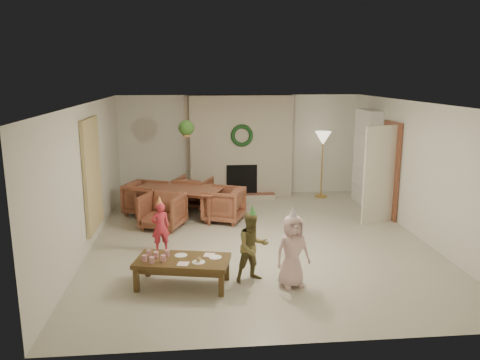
{
  "coord_description": "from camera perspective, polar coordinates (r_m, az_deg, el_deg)",
  "views": [
    {
      "loc": [
        -1.12,
        -8.28,
        2.99
      ],
      "look_at": [
        -0.3,
        0.4,
        1.05
      ],
      "focal_mm": 35.59,
      "sensor_mm": 36.0,
      "label": 1
    }
  ],
  "objects": [
    {
      "name": "wall_left",
      "position": [
        8.66,
        -17.82,
        0.35
      ],
      "size": [
        0.0,
        7.0,
        7.0
      ],
      "primitive_type": "plane",
      "rotation": [
        1.57,
        0.0,
        1.57
      ],
      "color": "silver",
      "rests_on": "floor"
    },
    {
      "name": "dining_table",
      "position": [
        10.23,
        -7.3,
        -2.68
      ],
      "size": [
        2.07,
        1.62,
        0.64
      ],
      "primitive_type": "imported",
      "rotation": [
        0.0,
        0.0,
        -0.38
      ],
      "color": "brown",
      "rests_on": "floor"
    },
    {
      "name": "coffee_leg_fl",
      "position": [
        6.96,
        -12.32,
        -11.64
      ],
      "size": [
        0.08,
        0.08,
        0.35
      ],
      "primitive_type": "cube",
      "rotation": [
        0.0,
        0.0,
        -0.21
      ],
      "color": "#533B1B",
      "rests_on": "floor"
    },
    {
      "name": "floor_lamp_shade",
      "position": [
        11.79,
        9.93,
        4.95
      ],
      "size": [
        0.39,
        0.39,
        0.33
      ],
      "primitive_type": "cone",
      "rotation": [
        3.14,
        0.0,
        0.0
      ],
      "color": "beige",
      "rests_on": "floor_lamp_post"
    },
    {
      "name": "bookshelf_shelf_d",
      "position": [
        11.37,
        14.99,
        5.35
      ],
      "size": [
        0.3,
        0.92,
        0.03
      ],
      "primitive_type": "cube",
      "color": "white",
      "rests_on": "bookshelf_carcass"
    },
    {
      "name": "coffee_table_apron",
      "position": [
        6.98,
        -6.89,
        -10.15
      ],
      "size": [
        1.31,
        0.8,
        0.08
      ],
      "primitive_type": "cube",
      "rotation": [
        0.0,
        0.0,
        -0.21
      ],
      "color": "#533B1B",
      "rests_on": "floor"
    },
    {
      "name": "hanging_plant_pot",
      "position": [
        9.85,
        -6.44,
        5.53
      ],
      "size": [
        0.16,
        0.16,
        0.12
      ],
      "primitive_type": "cylinder",
      "color": "#A06433",
      "rests_on": "hanging_plant_cord"
    },
    {
      "name": "fireplace_hearth",
      "position": [
        11.66,
        0.28,
        -2.01
      ],
      "size": [
        1.6,
        0.3,
        0.12
      ],
      "primitive_type": "cube",
      "color": "maroon",
      "rests_on": "floor"
    },
    {
      "name": "cup_a",
      "position": [
        6.92,
        -11.39,
        -9.2
      ],
      "size": [
        0.08,
        0.08,
        0.09
      ],
      "primitive_type": "cylinder",
      "rotation": [
        0.0,
        0.0,
        -0.21
      ],
      "color": "silver",
      "rests_on": "coffee_table_top"
    },
    {
      "name": "child_plaid",
      "position": [
        7.03,
        1.52,
        -8.03
      ],
      "size": [
        0.6,
        0.53,
        1.04
      ],
      "primitive_type": "imported",
      "rotation": [
        0.0,
        0.0,
        0.31
      ],
      "color": "#995429",
      "rests_on": "floor"
    },
    {
      "name": "party_hat_red",
      "position": [
        8.16,
        -9.64,
        -2.44
      ],
      "size": [
        0.13,
        0.13,
        0.16
      ],
      "primitive_type": "cone",
      "rotation": [
        0.0,
        0.0,
        -0.08
      ],
      "color": "gold",
      "rests_on": "child_red"
    },
    {
      "name": "napkin_left",
      "position": [
        6.77,
        -6.85,
        -9.94
      ],
      "size": [
        0.18,
        0.18,
        0.01
      ],
      "primitive_type": "cube",
      "rotation": [
        0.0,
        0.0,
        -0.21
      ],
      "color": "#FDBAC6",
      "rests_on": "coffee_table_top"
    },
    {
      "name": "floor_lamp_base",
      "position": [
        12.07,
        9.67,
        -1.9
      ],
      "size": [
        0.3,
        0.3,
        0.03
      ],
      "primitive_type": "cylinder",
      "color": "gold",
      "rests_on": "floor"
    },
    {
      "name": "dining_chair_left",
      "position": [
        10.56,
        -11.28,
        -2.15
      ],
      "size": [
        1.0,
        0.99,
        0.71
      ],
      "primitive_type": "imported",
      "rotation": [
        0.0,
        0.0,
        1.19
      ],
      "color": "brown",
      "rests_on": "floor"
    },
    {
      "name": "door_frame",
      "position": [
        10.5,
        17.57,
        1.15
      ],
      "size": [
        0.05,
        0.86,
        2.04
      ],
      "primitive_type": "cube",
      "color": "brown",
      "rests_on": "floor"
    },
    {
      "name": "cup_c",
      "position": [
        6.84,
        -10.53,
        -9.42
      ],
      "size": [
        0.08,
        0.08,
        0.09
      ],
      "primitive_type": "cylinder",
      "rotation": [
        0.0,
        0.0,
        -0.21
      ],
      "color": "silver",
      "rests_on": "coffee_table_top"
    },
    {
      "name": "plate_c",
      "position": [
        6.95,
        -2.98,
        -9.24
      ],
      "size": [
        0.22,
        0.22,
        0.01
      ],
      "primitive_type": "cylinder",
      "rotation": [
        0.0,
        0.0,
        -0.21
      ],
      "color": "white",
      "rests_on": "coffee_table_top"
    },
    {
      "name": "fireplace_firebox",
      "position": [
        11.73,
        0.2,
        0.04
      ],
      "size": [
        0.75,
        0.12,
        0.75
      ],
      "primitive_type": "cube",
      "color": "black",
      "rests_on": "floor"
    },
    {
      "name": "plate_a",
      "position": [
        7.06,
        -7.1,
        -8.95
      ],
      "size": [
        0.22,
        0.22,
        0.01
      ],
      "primitive_type": "cylinder",
      "rotation": [
        0.0,
        0.0,
        -0.21
      ],
      "color": "white",
      "rests_on": "coffee_table_top"
    },
    {
      "name": "hanging_plant_foliage",
      "position": [
        9.84,
        -6.46,
        6.23
      ],
      "size": [
        0.32,
        0.32,
        0.32
      ],
      "primitive_type": "sphere",
      "color": "#224517",
      "rests_on": "hanging_plant_pot"
    },
    {
      "name": "child_pink",
      "position": [
        6.89,
        6.31,
        -8.46
      ],
      "size": [
        0.59,
        0.47,
        1.06
      ],
      "primitive_type": "imported",
      "rotation": [
        0.0,
        0.0,
        0.29
      ],
      "color": "beige",
      "rests_on": "floor"
    },
    {
      "name": "cup_b",
      "position": [
        7.1,
        -10.89,
        -8.6
      ],
      "size": [
        0.08,
        0.08,
        0.09
      ],
      "primitive_type": "cylinder",
      "rotation": [
        0.0,
        0.0,
        -0.21
      ],
      "color": "silver",
      "rests_on": "coffee_table_top"
    },
    {
      "name": "bookshelf_shelf_a",
      "position": [
        11.57,
        14.65,
        -0.55
      ],
      "size": [
        0.3,
        0.92,
        0.03
      ],
      "primitive_type": "cube",
      "color": "white",
      "rests_on": "bookshelf_carcass"
    },
    {
      "name": "fireplace_wreath",
      "position": [
        11.49,
        0.23,
        5.35
      ],
      "size": [
        0.54,
        0.1,
        0.54
      ],
      "primitive_type": "torus",
      "rotation": [
        1.57,
        0.0,
        0.0
      ],
      "color": "#163B1C",
      "rests_on": "fireplace_mass"
    },
    {
      "name": "floor",
      "position": [
        8.87,
        2.19,
        -7.16
      ],
      "size": [
        7.0,
        7.0,
        0.0
      ],
      "primitive_type": "plane",
      "color": "#B7B29E",
      "rests_on": "ground"
    },
    {
      "name": "party_hat_pink",
      "position": [
        6.7,
        6.43,
        -3.9
      ],
      "size": [
        0.15,
        0.15,
        0.19
      ],
      "primitive_type": "cone",
      "rotation": [
        0.0,
        0.0,
        0.11
      ],
      "color": "silver",
      "rests_on": "child_pink"
    },
    {
      "name": "coffee_table_top",
      "position": [
        6.96,
        -6.91,
        -9.6
      ],
      "size": [
        1.44,
        0.92,
        0.06
      ],
      "primitive_type": "cube",
      "rotation": [
        0.0,
        0.0,
        -0.21
      ],
      "color": "#533B1B",
      "rests_on": "floor"
    },
    {
      "name": "party_hat_plaid",
      "position": [
        6.85,
        1.54,
        -3.67
      ],
      "size": [
        0.13,
        0.13,
        0.17
      ],
      "primitive_type": "cone",
      "rotation": [
        0.0,
        0.0,
        -0.04
      ],
      "color": "green",
      "rests_on": "child_plaid"
    },
    {
      "name": "wall_right",
      "position": [
        9.41,
        20.69,
        1.07
      ],
      "size": [
        0.0,
        7.0,
        7.0
      ],
      "primitive_type": "plane",
      "rotation": [
        1.57,
        0.0,
        -1.57
      ],
      "color": "silver",
      "rests_on": "floor"
    },
    {
      "name": "food_scoop",
      "position": [
        6.78,
        -5.0,
        -9.47
      ],
      "size": [
        0.08,
        0.08,
        0.07
      ],
      "primitive_type": "sphere",
      "rotation": [
        0.0,
        0.0,
        -0.21
      ],
      "color": "tan",
      "rests_on": "plate_b"
    },
    {
      "name": "ceiling",
      "position": [
        8.37,
        2.33,
        9.18
      ],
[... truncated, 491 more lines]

